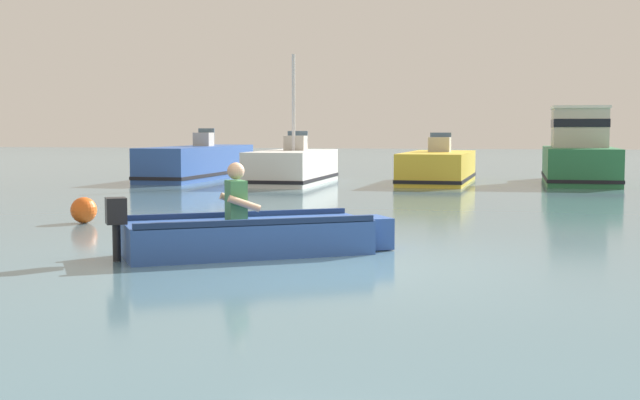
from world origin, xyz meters
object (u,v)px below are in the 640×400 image
moored_boat_blue (198,163)px  moored_boat_yellow (438,168)px  moored_boat_white (293,167)px  moored_boat_green (579,154)px  mooring_buoy (84,210)px  rowboat_with_person (253,235)px

moored_boat_blue → moored_boat_yellow: moored_boat_blue is taller
moored_boat_white → moored_boat_green: (8.37, 1.68, 0.38)m
moored_boat_green → mooring_buoy: moored_boat_green is taller
moored_boat_white → moored_boat_green: 8.55m
moored_boat_yellow → moored_boat_green: moored_boat_green is taller
moored_boat_blue → mooring_buoy: bearing=-80.2°
moored_boat_yellow → rowboat_with_person: bearing=-96.5°
rowboat_with_person → mooring_buoy: 4.86m
rowboat_with_person → moored_boat_blue: size_ratio=0.52×
rowboat_with_person → moored_boat_green: 16.87m
moored_boat_blue → moored_boat_green: bearing=-0.4°
moored_boat_blue → mooring_buoy: size_ratio=14.90×
moored_boat_white → moored_boat_yellow: moored_boat_white is taller
moored_boat_blue → mooring_buoy: (2.22, -12.86, -0.28)m
moored_boat_white → moored_boat_green: bearing=11.3°
moored_boat_green → mooring_buoy: bearing=-127.1°
moored_boat_white → rowboat_with_person: bearing=-79.9°
rowboat_with_person → moored_boat_blue: moored_boat_blue is taller
moored_boat_yellow → mooring_buoy: (-5.52, -12.09, -0.22)m
rowboat_with_person → moored_boat_yellow: 15.22m
moored_boat_white → moored_boat_green: moored_boat_white is taller
moored_boat_white → mooring_buoy: bearing=-96.6°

